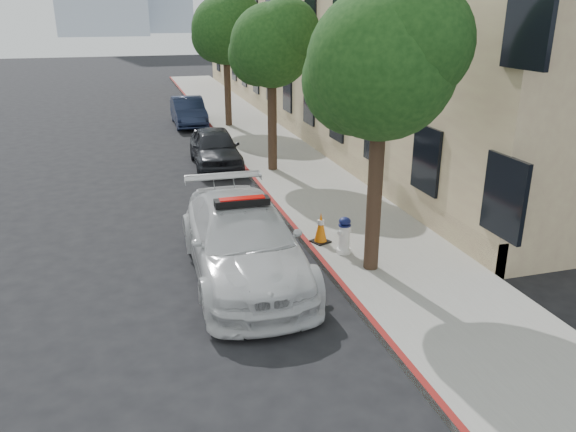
# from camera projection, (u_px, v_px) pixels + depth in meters

# --- Properties ---
(ground) EXTENTS (120.00, 120.00, 0.00)m
(ground) POSITION_uv_depth(u_px,v_px,m) (217.00, 252.00, 12.79)
(ground) COLOR black
(ground) RESTS_ON ground
(sidewalk) EXTENTS (3.20, 50.00, 0.15)m
(sidewalk) POSITION_uv_depth(u_px,v_px,m) (264.00, 144.00, 22.71)
(sidewalk) COLOR gray
(sidewalk) RESTS_ON ground
(curb_strip) EXTENTS (0.12, 50.00, 0.15)m
(curb_strip) POSITION_uv_depth(u_px,v_px,m) (227.00, 147.00, 22.31)
(curb_strip) COLOR maroon
(curb_strip) RESTS_ON ground
(building) EXTENTS (8.00, 36.00, 10.00)m
(building) POSITION_uv_depth(u_px,v_px,m) (351.00, 14.00, 26.98)
(building) COLOR tan
(building) RESTS_ON ground
(tree_near) EXTENTS (2.92, 2.82, 5.62)m
(tree_near) POSITION_uv_depth(u_px,v_px,m) (384.00, 63.00, 10.26)
(tree_near) COLOR black
(tree_near) RESTS_ON sidewalk
(tree_mid) EXTENTS (2.77, 2.64, 5.43)m
(tree_mid) POSITION_uv_depth(u_px,v_px,m) (272.00, 45.00, 17.51)
(tree_mid) COLOR black
(tree_mid) RESTS_ON sidewalk
(tree_far) EXTENTS (3.10, 3.00, 5.81)m
(tree_far) POSITION_uv_depth(u_px,v_px,m) (226.00, 29.00, 24.63)
(tree_far) COLOR black
(tree_far) RESTS_ON sidewalk
(police_car) EXTENTS (2.29, 5.40, 1.70)m
(police_car) POSITION_uv_depth(u_px,v_px,m) (243.00, 241.00, 11.41)
(police_car) COLOR silver
(police_car) RESTS_ON ground
(parked_car_mid) EXTENTS (1.70, 3.97, 1.34)m
(parked_car_mid) POSITION_uv_depth(u_px,v_px,m) (215.00, 148.00, 19.56)
(parked_car_mid) COLOR black
(parked_car_mid) RESTS_ON ground
(parked_car_far) EXTENTS (1.40, 3.99, 1.32)m
(parked_car_far) POSITION_uv_depth(u_px,v_px,m) (188.00, 111.00, 26.60)
(parked_car_far) COLOR #151E36
(parked_car_far) RESTS_ON ground
(fire_hydrant) EXTENTS (0.35, 0.32, 0.84)m
(fire_hydrant) POSITION_uv_depth(u_px,v_px,m) (344.00, 236.00, 12.26)
(fire_hydrant) COLOR white
(fire_hydrant) RESTS_ON sidewalk
(traffic_cone) EXTENTS (0.49, 0.49, 0.72)m
(traffic_cone) POSITION_uv_depth(u_px,v_px,m) (321.00, 228.00, 12.85)
(traffic_cone) COLOR black
(traffic_cone) RESTS_ON sidewalk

